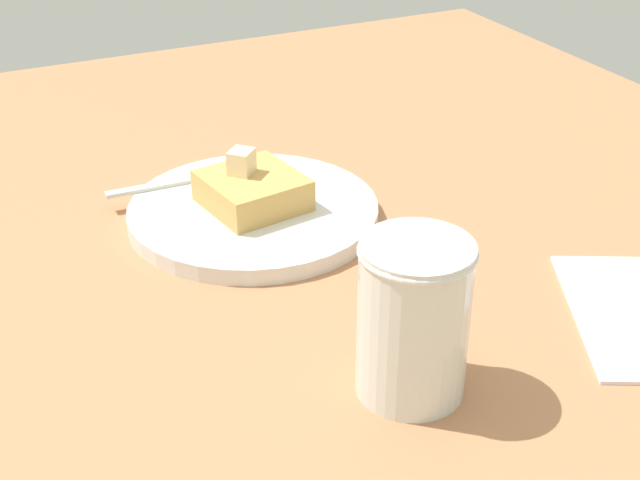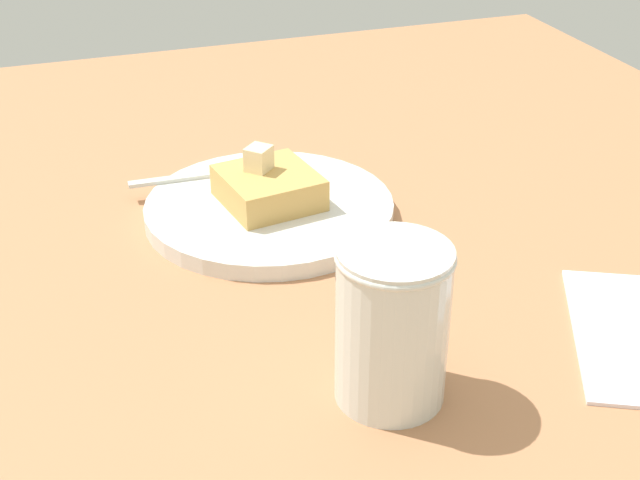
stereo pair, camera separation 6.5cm
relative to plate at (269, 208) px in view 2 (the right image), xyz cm
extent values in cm
cube|color=#B0754E|center=(-6.15, -11.44, -2.21)|extent=(122.57, 122.57, 2.72)
cylinder|color=silver|center=(0.00, 0.00, -0.12)|extent=(21.71, 21.71, 1.47)
torus|color=#2F363A|center=(0.00, 0.00, 0.22)|extent=(21.71, 21.71, 0.80)
cube|color=tan|center=(0.00, 0.00, 2.00)|extent=(8.81, 9.03, 2.77)
cube|color=beige|center=(-0.55, 0.95, 4.43)|extent=(2.82, 2.82, 2.10)
cube|color=silver|center=(-5.74, 6.86, 0.80)|extent=(10.02, 1.16, 0.36)
cube|color=silver|center=(0.66, 6.70, 0.80)|extent=(2.86, 2.27, 0.36)
cube|color=silver|center=(3.68, 7.45, 0.80)|extent=(3.21, 0.40, 0.36)
cube|color=silver|center=(3.67, 6.90, 0.80)|extent=(3.21, 0.40, 0.36)
cube|color=silver|center=(3.65, 6.35, 0.80)|extent=(3.21, 0.40, 0.36)
cube|color=silver|center=(3.64, 5.80, 0.80)|extent=(3.21, 0.40, 0.36)
cylinder|color=#371905|center=(0.47, -25.69, 3.61)|extent=(6.48, 6.48, 8.91)
cylinder|color=silver|center=(0.47, -25.69, 4.49)|extent=(7.05, 7.05, 10.69)
torus|color=silver|center=(0.47, -25.69, 9.39)|extent=(7.26, 7.26, 0.50)
camera|label=1|loc=(-24.50, -64.17, 36.09)|focal=50.00mm
camera|label=2|loc=(-18.44, -66.67, 36.09)|focal=50.00mm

